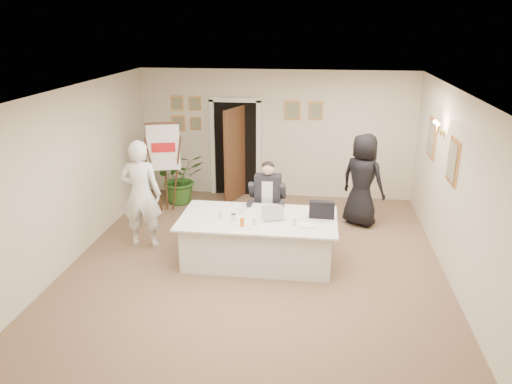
{
  "coord_description": "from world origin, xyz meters",
  "views": [
    {
      "loc": [
        0.94,
        -7.24,
        3.78
      ],
      "look_at": [
        -0.07,
        0.6,
        1.05
      ],
      "focal_mm": 35.0,
      "sensor_mm": 36.0,
      "label": 1
    }
  ],
  "objects": [
    {
      "name": "floor",
      "position": [
        0.0,
        0.0,
        0.0
      ],
      "size": [
        7.0,
        7.0,
        0.0
      ],
      "primitive_type": "plane",
      "color": "brown",
      "rests_on": "ground"
    },
    {
      "name": "ceiling",
      "position": [
        0.0,
        0.0,
        2.8
      ],
      "size": [
        6.0,
        7.0,
        0.02
      ],
      "primitive_type": "cube",
      "color": "white",
      "rests_on": "wall_back"
    },
    {
      "name": "wall_back",
      "position": [
        0.0,
        3.5,
        1.4
      ],
      "size": [
        6.0,
        0.1,
        2.8
      ],
      "primitive_type": "cube",
      "color": "#F0E4CA",
      "rests_on": "floor"
    },
    {
      "name": "wall_front",
      "position": [
        0.0,
        -3.5,
        1.4
      ],
      "size": [
        6.0,
        0.1,
        2.8
      ],
      "primitive_type": "cube",
      "color": "#F0E4CA",
      "rests_on": "floor"
    },
    {
      "name": "wall_left",
      "position": [
        -3.0,
        0.0,
        1.4
      ],
      "size": [
        0.1,
        7.0,
        2.8
      ],
      "primitive_type": "cube",
      "color": "#F0E4CA",
      "rests_on": "floor"
    },
    {
      "name": "wall_right",
      "position": [
        3.0,
        0.0,
        1.4
      ],
      "size": [
        0.1,
        7.0,
        2.8
      ],
      "primitive_type": "cube",
      "color": "#F0E4CA",
      "rests_on": "floor"
    },
    {
      "name": "doorway",
      "position": [
        -0.88,
        3.32,
        1.04
      ],
      "size": [
        1.14,
        0.86,
        2.2
      ],
      "color": "black",
      "rests_on": "floor"
    },
    {
      "name": "pictures_back_wall",
      "position": [
        -0.8,
        3.47,
        1.85
      ],
      "size": [
        3.4,
        0.06,
        0.8
      ],
      "primitive_type": null,
      "color": "#D89249",
      "rests_on": "wall_back"
    },
    {
      "name": "pictures_right_wall",
      "position": [
        2.97,
        1.2,
        1.75
      ],
      "size": [
        0.06,
        2.2,
        0.8
      ],
      "primitive_type": null,
      "color": "#D89249",
      "rests_on": "wall_right"
    },
    {
      "name": "wall_sconce",
      "position": [
        2.9,
        1.2,
        2.1
      ],
      "size": [
        0.2,
        0.3,
        0.24
      ],
      "primitive_type": null,
      "color": "gold",
      "rests_on": "wall_right"
    },
    {
      "name": "conference_table",
      "position": [
        0.03,
        0.14,
        0.39
      ],
      "size": [
        2.52,
        1.35,
        0.78
      ],
      "color": "silver",
      "rests_on": "floor"
    },
    {
      "name": "seated_man",
      "position": [
        0.08,
        1.03,
        0.74
      ],
      "size": [
        0.77,
        0.8,
        1.48
      ],
      "primitive_type": null,
      "rotation": [
        0.0,
        0.0,
        -0.23
      ],
      "color": "black",
      "rests_on": "floor"
    },
    {
      "name": "flip_chart",
      "position": [
        -2.14,
        2.17,
        0.85
      ],
      "size": [
        0.67,
        0.49,
        1.85
      ],
      "color": "#321910",
      "rests_on": "floor"
    },
    {
      "name": "standing_man",
      "position": [
        -2.05,
        0.5,
        0.95
      ],
      "size": [
        0.73,
        0.51,
        1.91
      ],
      "primitive_type": "imported",
      "rotation": [
        0.0,
        0.0,
        3.22
      ],
      "color": "white",
      "rests_on": "floor"
    },
    {
      "name": "standing_woman",
      "position": [
        1.8,
        2.0,
        0.9
      ],
      "size": [
        1.05,
        0.96,
        1.8
      ],
      "primitive_type": "imported",
      "rotation": [
        0.0,
        0.0,
        2.55
      ],
      "color": "black",
      "rests_on": "floor"
    },
    {
      "name": "potted_palm",
      "position": [
        -2.0,
        2.75,
        0.55
      ],
      "size": [
        1.29,
        1.25,
        1.1
      ],
      "primitive_type": "imported",
      "rotation": [
        0.0,
        0.0,
        0.55
      ],
      "color": "#2C5C1E",
      "rests_on": "floor"
    },
    {
      "name": "laptop",
      "position": [
        0.26,
        0.16,
        0.91
      ],
      "size": [
        0.44,
        0.45,
        0.28
      ],
      "primitive_type": null,
      "rotation": [
        0.0,
        0.0,
        0.3
      ],
      "color": "#B7BABC",
      "rests_on": "conference_table"
    },
    {
      "name": "laptop_bag",
      "position": [
        1.03,
        0.26,
        0.92
      ],
      "size": [
        0.41,
        0.12,
        0.28
      ],
      "primitive_type": "cube",
      "rotation": [
        0.0,
        0.0,
        -0.03
      ],
      "color": "black",
      "rests_on": "conference_table"
    },
    {
      "name": "paper_stack",
      "position": [
        0.81,
        -0.11,
        0.79
      ],
      "size": [
        0.28,
        0.19,
        0.03
      ],
      "primitive_type": "cube",
      "rotation": [
        0.0,
        0.0,
        -0.0
      ],
      "color": "white",
      "rests_on": "conference_table"
    },
    {
      "name": "plate_left",
      "position": [
        -0.79,
        -0.12,
        0.78
      ],
      "size": [
        0.26,
        0.26,
        0.01
      ],
      "primitive_type": "cylinder",
      "rotation": [
        0.0,
        0.0,
        -0.21
      ],
      "color": "white",
      "rests_on": "conference_table"
    },
    {
      "name": "plate_mid",
      "position": [
        -0.53,
        -0.19,
        0.78
      ],
      "size": [
        0.22,
        0.22,
        0.01
      ],
      "primitive_type": "cylinder",
      "rotation": [
        0.0,
        0.0,
        -0.01
      ],
      "color": "white",
      "rests_on": "conference_table"
    },
    {
      "name": "plate_near",
      "position": [
        0.01,
        -0.24,
        0.78
      ],
      "size": [
        0.25,
        0.25,
        0.01
      ],
      "primitive_type": "cylinder",
      "rotation": [
        0.0,
        0.0,
        -0.12
      ],
      "color": "white",
      "rests_on": "conference_table"
    },
    {
      "name": "glass_a",
      "position": [
        -0.57,
        0.04,
        0.84
      ],
      "size": [
        0.08,
        0.08,
        0.14
      ],
      "primitive_type": "cylinder",
      "rotation": [
        0.0,
        0.0,
        0.21
      ],
      "color": "silver",
      "rests_on": "conference_table"
    },
    {
      "name": "glass_b",
      "position": [
        0.01,
        -0.23,
        0.84
      ],
      "size": [
        0.07,
        0.07,
        0.14
      ],
      "primitive_type": "cylinder",
      "rotation": [
        0.0,
        0.0,
        0.02
      ],
      "color": "silver",
      "rests_on": "conference_table"
    },
    {
      "name": "glass_c",
      "position": [
        0.61,
        -0.13,
        0.84
      ],
      "size": [
        0.07,
        0.07,
        0.14
      ],
      "primitive_type": "cylinder",
      "rotation": [
        0.0,
        0.0,
        0.13
      ],
      "color": "silver",
      "rests_on": "conference_table"
    },
    {
      "name": "glass_d",
      "position": [
        -0.27,
        0.29,
        0.84
      ],
      "size": [
        0.07,
        0.07,
        0.14
      ],
      "primitive_type": "cylinder",
      "rotation": [
        0.0,
        0.0,
        0.15
      ],
      "color": "silver",
      "rests_on": "conference_table"
    },
    {
      "name": "oj_glass",
      "position": [
        -0.18,
        -0.24,
        0.84
      ],
      "size": [
        0.08,
        0.08,
        0.13
      ],
      "primitive_type": "cylinder",
      "rotation": [
        0.0,
        0.0,
        -0.2
      ],
      "color": "#D55C11",
      "rests_on": "conference_table"
    },
    {
      "name": "steel_jug",
      "position": [
        -0.35,
        -0.03,
        0.83
      ],
      "size": [
        0.09,
        0.09,
        0.11
      ],
      "primitive_type": "cylinder",
      "rotation": [
        0.0,
        0.0,
        0.13
      ],
      "color": "silver",
      "rests_on": "conference_table"
    }
  ]
}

